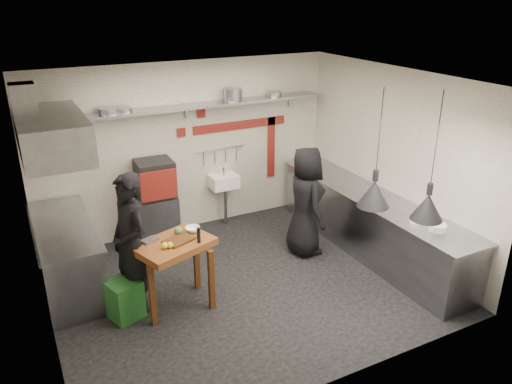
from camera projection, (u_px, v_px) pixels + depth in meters
name	position (u px, v px, depth m)	size (l,w,h in m)	color
floor	(245.00, 284.00, 6.95)	(5.00, 5.00, 0.00)	black
ceiling	(243.00, 81.00, 5.90)	(5.00, 5.00, 0.00)	silver
wall_back	(188.00, 148.00, 8.15)	(5.00, 0.04, 2.80)	silver
wall_front	(341.00, 265.00, 4.69)	(5.00, 0.04, 2.80)	silver
wall_left	(35.00, 230.00, 5.36)	(0.04, 4.20, 2.80)	silver
wall_right	(393.00, 162.00, 7.48)	(0.04, 4.20, 2.80)	silver
red_band_horiz	(240.00, 125.00, 8.43)	(1.70, 0.02, 0.14)	maroon
red_band_vert	(271.00, 147.00, 8.87)	(0.14, 0.02, 1.10)	maroon
red_tile_a	(201.00, 114.00, 8.04)	(0.14, 0.02, 0.14)	maroon
red_tile_b	(181.00, 132.00, 7.99)	(0.14, 0.02, 0.14)	maroon
back_shelf	(189.00, 107.00, 7.73)	(4.60, 0.34, 0.04)	gray
shelf_bracket_left	(60.00, 125.00, 7.09)	(0.04, 0.06, 0.24)	gray
shelf_bracket_mid	(186.00, 111.00, 7.90)	(0.04, 0.06, 0.24)	gray
shelf_bracket_right	(289.00, 100.00, 8.70)	(0.04, 0.06, 0.24)	gray
pan_far_left	(108.00, 111.00, 7.19)	(0.30, 0.30, 0.09)	gray
pan_mid_left	(123.00, 110.00, 7.28)	(0.27, 0.27, 0.07)	gray
stock_pot	(233.00, 95.00, 8.01)	(0.29, 0.29, 0.20)	gray
pan_right	(274.00, 94.00, 8.35)	(0.25, 0.25, 0.08)	gray
oven_stand	(156.00, 219.00, 7.97)	(0.64, 0.58, 0.80)	gray
combi_oven	(155.00, 179.00, 7.72)	(0.55, 0.51, 0.58)	black
oven_door	(159.00, 185.00, 7.45)	(0.56, 0.03, 0.46)	maroon
oven_glass	(159.00, 185.00, 7.46)	(0.34, 0.01, 0.34)	black
hand_sink	(224.00, 181.00, 8.47)	(0.46, 0.34, 0.22)	white
sink_tap	(224.00, 171.00, 8.40)	(0.03, 0.03, 0.14)	gray
sink_drain	(225.00, 206.00, 8.60)	(0.06, 0.06, 0.66)	gray
utensil_rail	(220.00, 149.00, 8.38)	(0.02, 0.02, 0.90)	gray
counter_right	(369.00, 224.00, 7.69)	(0.70, 3.80, 0.90)	gray
counter_right_top	(372.00, 196.00, 7.52)	(0.76, 3.90, 0.03)	gray
plate_stack	(438.00, 228.00, 6.39)	(0.22, 0.22, 0.09)	white
small_bowl_right	(418.00, 220.00, 6.66)	(0.22, 0.22, 0.05)	white
counter_left	(67.00, 257.00, 6.74)	(0.70, 1.90, 0.90)	gray
counter_left_top	(62.00, 226.00, 6.56)	(0.76, 2.00, 0.03)	gray
extractor_hood	(52.00, 135.00, 6.12)	(0.78, 1.60, 0.50)	gray
hood_duct	(24.00, 105.00, 5.86)	(0.28, 0.28, 0.50)	gray
green_bin	(124.00, 299.00, 6.17)	(0.37, 0.37, 0.50)	#1D5520
prep_table	(176.00, 274.00, 6.31)	(0.92, 0.64, 0.92)	brown
cutting_board	(179.00, 240.00, 6.17)	(0.36, 0.25, 0.03)	#4D2A11
pepper_mill	(199.00, 235.00, 6.09)	(0.04, 0.04, 0.20)	black
lemon_a	(165.00, 246.00, 5.97)	(0.08, 0.08, 0.08)	yellow
lemon_b	(170.00, 245.00, 5.99)	(0.08, 0.08, 0.08)	yellow
veg_ball	(178.00, 231.00, 6.31)	(0.10, 0.10, 0.10)	#538133
steel_tray	(150.00, 240.00, 6.15)	(0.20, 0.13, 0.03)	gray
bowl	(193.00, 229.00, 6.40)	(0.19, 0.19, 0.06)	white
heat_lamp_near	(378.00, 149.00, 5.84)	(0.39, 0.39, 1.46)	black
heat_lamp_far	(434.00, 158.00, 5.70)	(0.39, 0.39, 1.56)	black
chef_left	(131.00, 245.00, 6.09)	(0.67, 0.44, 1.83)	black
chef_right	(306.00, 201.00, 7.51)	(0.83, 0.54, 1.69)	black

